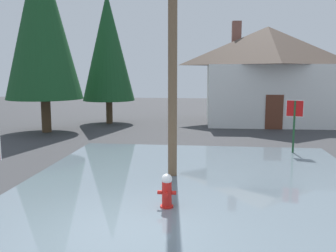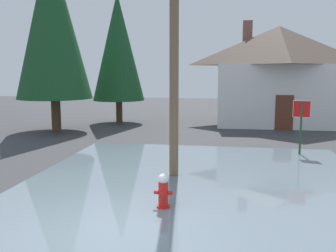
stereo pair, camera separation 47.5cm
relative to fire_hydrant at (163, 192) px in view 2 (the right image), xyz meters
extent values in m
cube|color=#38383A|center=(-0.75, -1.31, -0.49)|extent=(80.00, 80.00, 0.10)
cube|color=slate|center=(0.64, 1.80, -0.41)|extent=(10.24, 11.66, 0.07)
cylinder|color=red|center=(0.00, 0.00, -0.38)|extent=(0.32, 0.32, 0.11)
cylinder|color=red|center=(0.00, 0.00, -0.04)|extent=(0.23, 0.23, 0.59)
sphere|color=white|center=(0.00, 0.00, 0.33)|extent=(0.26, 0.26, 0.26)
cylinder|color=red|center=(-0.17, 0.00, -0.01)|extent=(0.11, 0.10, 0.10)
cylinder|color=red|center=(0.17, 0.00, -0.01)|extent=(0.11, 0.10, 0.10)
cylinder|color=red|center=(0.00, -0.17, -0.01)|extent=(0.12, 0.11, 0.12)
cylinder|color=brown|center=(-0.15, 2.81, 4.18)|extent=(0.28, 0.28, 9.23)
cylinder|color=#1E4C28|center=(4.35, 6.63, 0.65)|extent=(0.08, 0.08, 2.17)
cube|color=white|center=(4.35, 6.63, 1.42)|extent=(0.64, 0.19, 0.66)
cube|color=red|center=(4.35, 6.63, 1.42)|extent=(0.61, 0.19, 0.63)
cube|color=silver|center=(4.60, 16.32, 1.43)|extent=(7.70, 6.21, 3.74)
pyramid|color=brown|center=(4.60, 16.32, 4.52)|extent=(8.31, 6.70, 2.43)
cube|color=brown|center=(2.69, 17.35, 5.13)|extent=(0.62, 0.62, 2.19)
cube|color=#592D1E|center=(4.69, 13.30, 0.56)|extent=(1.00, 0.09, 2.00)
cylinder|color=#4C3823|center=(-7.98, 10.89, 0.48)|extent=(0.51, 0.51, 1.84)
cone|color=#194723|center=(-7.98, 10.89, 5.59)|extent=(4.09, 4.09, 8.38)
cylinder|color=#4C3823|center=(-5.47, 14.75, 0.30)|extent=(0.41, 0.41, 1.49)
cone|color=#194723|center=(-5.47, 14.75, 4.43)|extent=(3.30, 3.30, 6.77)
camera|label=1|loc=(0.99, -8.46, 2.85)|focal=39.53mm
camera|label=2|loc=(1.46, -8.40, 2.85)|focal=39.53mm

